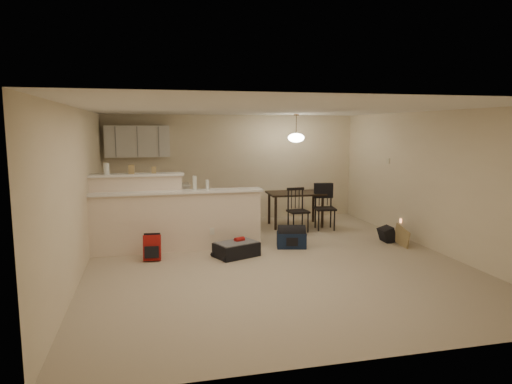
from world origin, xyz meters
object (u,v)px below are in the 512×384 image
object	(u,v)px
dining_table	(295,196)
navy_duffel	(291,240)
suitcase	(236,250)
dining_chair_far	(325,207)
pendant_lamp	(296,137)
red_backpack	(152,248)
black_daypack	(387,235)
dining_chair_near	(298,210)

from	to	relation	value
dining_table	navy_duffel	bearing A→B (deg)	-107.72
navy_duffel	suitcase	bearing A→B (deg)	-150.25
dining_table	dining_chair_far	size ratio (longest dim) A/B	1.29
dining_table	suitcase	bearing A→B (deg)	-127.10
pendant_lamp	red_backpack	size ratio (longest dim) A/B	1.46
black_daypack	dining_chair_far	bearing A→B (deg)	33.63
navy_duffel	dining_chair_near	bearing A→B (deg)	79.18
black_daypack	pendant_lamp	bearing A→B (deg)	38.45
red_backpack	black_daypack	size ratio (longest dim) A/B	1.34
dining_chair_near	red_backpack	size ratio (longest dim) A/B	2.18
dining_chair_far	black_daypack	distance (m)	1.55
black_daypack	red_backpack	bearing A→B (deg)	95.76
pendant_lamp	suitcase	size ratio (longest dim) A/B	0.87
dining_chair_near	dining_chair_far	distance (m)	0.64
dining_chair_far	navy_duffel	xyz separation A→B (m)	(-1.17, -1.30, -0.34)
dining_chair_near	suitcase	bearing A→B (deg)	-140.11
dining_chair_near	dining_table	bearing A→B (deg)	74.04
dining_chair_near	dining_chair_far	xyz separation A→B (m)	(0.64, 0.07, 0.02)
pendant_lamp	dining_chair_far	size ratio (longest dim) A/B	0.63
navy_duffel	pendant_lamp	bearing A→B (deg)	82.64
pendant_lamp	dining_chair_far	xyz separation A→B (m)	(0.51, -0.50, -1.50)
dining_table	pendant_lamp	distance (m)	1.32
dining_chair_near	navy_duffel	bearing A→B (deg)	-117.41
dining_chair_near	black_daypack	distance (m)	1.90
suitcase	red_backpack	size ratio (longest dim) A/B	1.67
dining_chair_near	navy_duffel	world-z (taller)	dining_chair_near
dining_chair_far	pendant_lamp	bearing A→B (deg)	144.05
pendant_lamp	red_backpack	world-z (taller)	pendant_lamp
dining_chair_near	black_daypack	bearing A→B (deg)	-44.84
pendant_lamp	dining_chair_near	xyz separation A→B (m)	(-0.12, -0.57, -1.53)
suitcase	red_backpack	distance (m)	1.42
dining_table	pendant_lamp	xyz separation A→B (m)	(0.00, 0.00, 1.32)
dining_table	red_backpack	size ratio (longest dim) A/B	2.96
suitcase	navy_duffel	bearing A→B (deg)	-5.65
pendant_lamp	suitcase	xyz separation A→B (m)	(-1.76, -2.13, -1.87)
suitcase	pendant_lamp	bearing A→B (deg)	27.87
dining_chair_far	dining_chair_near	bearing A→B (deg)	-165.51
dining_table	pendant_lamp	bearing A→B (deg)	78.42
dining_table	dining_chair_near	xyz separation A→B (m)	(-0.12, -0.57, -0.21)
black_daypack	suitcase	bearing A→B (deg)	99.12
dining_table	red_backpack	xyz separation A→B (m)	(-3.18, -2.02, -0.46)
dining_table	navy_duffel	world-z (taller)	dining_table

